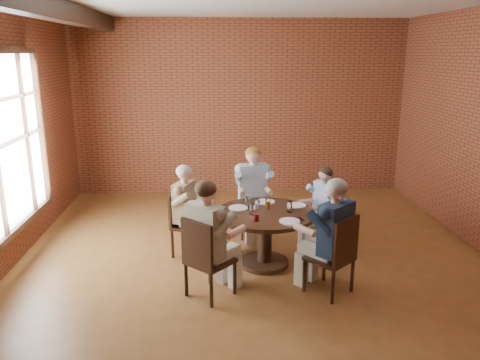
{
  "coord_description": "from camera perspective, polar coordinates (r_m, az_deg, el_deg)",
  "views": [
    {
      "loc": [
        -0.58,
        -5.75,
        2.77
      ],
      "look_at": [
        -0.16,
        1.0,
        0.91
      ],
      "focal_mm": 35.0,
      "sensor_mm": 36.0,
      "label": 1
    }
  ],
  "objects": [
    {
      "name": "chair_d",
      "position": [
        5.4,
        -4.38,
        -9.26
      ],
      "size": [
        0.65,
        0.65,
        0.98
      ],
      "rotation": [
        0.0,
        0.0,
        2.39
      ],
      "color": "black",
      "rests_on": "floor"
    },
    {
      "name": "glass_e",
      "position": [
        6.0,
        1.49,
        -3.61
      ],
      "size": [
        0.07,
        0.07,
        0.14
      ],
      "primitive_type": "cylinder",
      "color": "white",
      "rests_on": "dining_table"
    },
    {
      "name": "plate_d",
      "position": [
        5.81,
        6.08,
        -5.02
      ],
      "size": [
        0.26,
        0.26,
        0.01
      ],
      "primitive_type": "cylinder",
      "color": "white",
      "rests_on": "dining_table"
    },
    {
      "name": "plate_a",
      "position": [
        6.4,
        6.88,
        -3.08
      ],
      "size": [
        0.26,
        0.26,
        0.01
      ],
      "primitive_type": "cylinder",
      "color": "white",
      "rests_on": "dining_table"
    },
    {
      "name": "diner_d",
      "position": [
        5.39,
        -3.71,
        -7.23
      ],
      "size": [
        0.9,
        0.9,
        1.4
      ],
      "primitive_type": null,
      "rotation": [
        0.0,
        0.0,
        2.39
      ],
      "color": "gray",
      "rests_on": "floor"
    },
    {
      "name": "diner_b",
      "position": [
        7.16,
        1.63,
        -1.53
      ],
      "size": [
        0.6,
        0.72,
        1.39
      ],
      "primitive_type": null,
      "rotation": [
        0.0,
        0.0,
        0.05
      ],
      "color": "#92A0BA",
      "rests_on": "floor"
    },
    {
      "name": "ceiling_beam",
      "position": [
        6.07,
        -22.82,
        18.95
      ],
      "size": [
        0.22,
        6.9,
        0.26
      ],
      "primitive_type": "cube",
      "color": "black",
      "rests_on": "ceiling"
    },
    {
      "name": "dining_table",
      "position": [
        6.21,
        3.05,
        -5.84
      ],
      "size": [
        1.3,
        1.3,
        0.75
      ],
      "color": "black",
      "rests_on": "floor"
    },
    {
      "name": "chair_c",
      "position": [
        6.59,
        -6.95,
        -4.92
      ],
      "size": [
        0.53,
        0.53,
        0.92
      ],
      "rotation": [
        0.0,
        0.0,
        1.2
      ],
      "color": "black",
      "rests_on": "floor"
    },
    {
      "name": "diner_c",
      "position": [
        6.51,
        -6.35,
        -3.78
      ],
      "size": [
        0.76,
        0.7,
        1.29
      ],
      "primitive_type": null,
      "rotation": [
        0.0,
        0.0,
        1.2
      ],
      "color": "brown",
      "rests_on": "floor"
    },
    {
      "name": "glass_f",
      "position": [
        5.78,
        1.97,
        -4.37
      ],
      "size": [
        0.07,
        0.07,
        0.14
      ],
      "primitive_type": "cylinder",
      "color": "white",
      "rests_on": "dining_table"
    },
    {
      "name": "diner_e",
      "position": [
        5.56,
        10.97,
        -6.8
      ],
      "size": [
        0.89,
        0.9,
        1.4
      ],
      "primitive_type": null,
      "rotation": [
        0.0,
        0.0,
        3.86
      ],
      "color": "#16263F",
      "rests_on": "floor"
    },
    {
      "name": "diner_a",
      "position": [
        6.74,
        9.98,
        -3.57
      ],
      "size": [
        0.72,
        0.67,
        1.22
      ],
      "primitive_type": null,
      "rotation": [
        0.0,
        0.0,
        -1.09
      ],
      "color": "#4773BA",
      "rests_on": "floor"
    },
    {
      "name": "glass_d",
      "position": [
        6.17,
        2.13,
        -3.09
      ],
      "size": [
        0.07,
        0.07,
        0.14
      ],
      "primitive_type": "cylinder",
      "color": "white",
      "rests_on": "dining_table"
    },
    {
      "name": "wall_front",
      "position": [
        2.56,
        10.02,
        -9.59
      ],
      "size": [
        7.0,
        0.0,
        7.0
      ],
      "primitive_type": "plane",
      "rotation": [
        -1.57,
        0.0,
        0.0
      ],
      "color": "brown",
      "rests_on": "ground"
    },
    {
      "name": "wall_back",
      "position": [
        9.33,
        0.01,
        8.75
      ],
      "size": [
        7.0,
        0.0,
        7.0
      ],
      "primitive_type": "plane",
      "rotation": [
        1.57,
        0.0,
        0.0
      ],
      "color": "brown",
      "rests_on": "ground"
    },
    {
      "name": "plate_c",
      "position": [
        6.26,
        -0.22,
        -3.41
      ],
      "size": [
        0.26,
        0.26,
        0.01
      ],
      "primitive_type": "cylinder",
      "color": "white",
      "rests_on": "dining_table"
    },
    {
      "name": "chair_a",
      "position": [
        6.83,
        10.38,
        -4.5
      ],
      "size": [
        0.5,
        0.5,
        0.88
      ],
      "rotation": [
        0.0,
        0.0,
        -1.09
      ],
      "color": "black",
      "rests_on": "floor"
    },
    {
      "name": "glass_c",
      "position": [
        6.29,
        0.95,
        -2.7
      ],
      "size": [
        0.07,
        0.07,
        0.14
      ],
      "primitive_type": "cylinder",
      "color": "white",
      "rests_on": "dining_table"
    },
    {
      "name": "chair_b",
      "position": [
        7.3,
        1.51,
        -2.61
      ],
      "size": [
        0.48,
        0.48,
        0.97
      ],
      "rotation": [
        0.0,
        0.0,
        0.05
      ],
      "color": "black",
      "rests_on": "floor"
    },
    {
      "name": "window",
      "position": [
        6.77,
        -26.18,
        4.25
      ],
      "size": [
        0.1,
        2.16,
        2.36
      ],
      "color": "white",
      "rests_on": "wall_left"
    },
    {
      "name": "plate_b",
      "position": [
        6.52,
        3.1,
        -2.66
      ],
      "size": [
        0.26,
        0.26,
        0.01
      ],
      "primitive_type": "cylinder",
      "color": "white",
      "rests_on": "dining_table"
    },
    {
      "name": "glass_a",
      "position": [
        6.14,
        6.07,
        -3.25
      ],
      "size": [
        0.07,
        0.07,
        0.14
      ],
      "primitive_type": "cylinder",
      "color": "white",
      "rests_on": "dining_table"
    },
    {
      "name": "smartphone",
      "position": [
        5.91,
        7.27,
        -4.72
      ],
      "size": [
        0.1,
        0.15,
        0.01
      ],
      "primitive_type": "cube",
      "rotation": [
        0.0,
        0.0,
        0.26
      ],
      "color": "black",
      "rests_on": "dining_table"
    },
    {
      "name": "chair_e",
      "position": [
        5.58,
        11.69,
        -8.72
      ],
      "size": [
        0.65,
        0.65,
        0.98
      ],
      "rotation": [
        0.0,
        0.0,
        3.86
      ],
      "color": "black",
      "rests_on": "floor"
    },
    {
      "name": "floor",
      "position": [
        6.41,
        2.0,
        -10.28
      ],
      "size": [
        7.0,
        7.0,
        0.0
      ],
      "primitive_type": "plane",
      "color": "brown",
      "rests_on": "ground"
    },
    {
      "name": "glass_b",
      "position": [
        6.27,
        3.42,
        -2.81
      ],
      "size": [
        0.07,
        0.07,
        0.14
      ],
      "primitive_type": "cylinder",
      "color": "white",
      "rests_on": "dining_table"
    }
  ]
}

